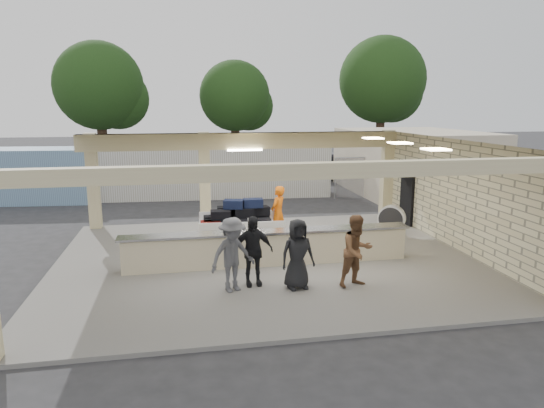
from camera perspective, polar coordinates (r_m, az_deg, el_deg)
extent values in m
plane|color=#2B2B2E|center=(14.35, -0.76, -6.82)|extent=(120.00, 120.00, 0.00)
cube|color=slate|center=(14.33, -0.76, -6.63)|extent=(12.00, 10.00, 0.10)
cube|color=#CBB888|center=(13.65, -0.80, 7.25)|extent=(12.00, 10.00, 0.02)
cube|color=beige|center=(16.02, 20.88, 0.83)|extent=(0.02, 10.00, 3.50)
cube|color=black|center=(18.85, 15.59, 0.84)|extent=(0.10, 0.95, 2.10)
cube|color=#CBB888|center=(18.36, -3.33, 7.43)|extent=(12.00, 0.50, 0.60)
cube|color=#CBB888|center=(8.95, 4.48, 3.92)|extent=(12.00, 0.30, 0.30)
cube|color=#CBB888|center=(18.65, -20.30, 2.46)|extent=(0.40, 0.40, 3.50)
cube|color=#CBB888|center=(18.39, -7.93, 2.95)|extent=(0.40, 0.40, 3.50)
cube|color=#CBB888|center=(20.12, 13.35, 3.50)|extent=(0.40, 0.40, 3.50)
cube|color=white|center=(18.14, -3.22, 6.37)|extent=(1.30, 0.12, 0.06)
cube|color=#FFEABF|center=(16.15, 11.80, 7.59)|extent=(0.55, 0.55, 0.04)
cube|color=#FFEABF|center=(14.32, 14.83, 6.96)|extent=(0.55, 0.55, 0.04)
cube|color=#FFEABF|center=(12.55, 18.71, 6.12)|extent=(0.55, 0.55, 0.04)
cube|color=beige|center=(13.71, -0.41, -5.29)|extent=(8.00, 0.50, 0.90)
cube|color=#B7B7BC|center=(13.58, -0.41, -3.28)|extent=(8.20, 0.58, 0.06)
cube|color=silver|center=(15.37, -3.72, -2.77)|extent=(2.68, 1.70, 0.13)
cylinder|color=black|center=(14.90, -7.56, -4.98)|extent=(0.15, 0.42, 0.42)
cylinder|color=black|center=(16.00, -7.57, -3.81)|extent=(0.15, 0.42, 0.42)
cylinder|color=black|center=(15.03, 0.43, -4.73)|extent=(0.15, 0.42, 0.42)
cylinder|color=black|center=(16.12, -0.13, -3.59)|extent=(0.15, 0.42, 0.42)
cube|color=silver|center=(16.08, -3.92, -1.36)|extent=(2.60, 0.19, 0.31)
cube|color=silver|center=(14.56, -3.52, -2.74)|extent=(2.60, 0.19, 0.31)
cube|color=black|center=(14.99, -6.83, -2.42)|extent=(0.62, 0.43, 0.27)
cube|color=black|center=(15.01, -4.04, -2.35)|extent=(0.62, 0.43, 0.27)
cube|color=black|center=(15.07, -1.27, -2.26)|extent=(0.62, 0.43, 0.27)
cube|color=black|center=(15.59, -6.86, -1.87)|extent=(0.62, 0.43, 0.27)
cube|color=black|center=(15.62, -4.19, -1.80)|extent=(0.62, 0.43, 0.27)
cube|color=black|center=(15.67, -1.52, -1.72)|extent=(0.62, 0.43, 0.27)
cube|color=black|center=(15.03, -6.07, -1.27)|extent=(0.62, 0.43, 0.27)
cube|color=black|center=(15.26, -3.35, -1.02)|extent=(0.62, 0.43, 0.27)
cube|color=black|center=(15.51, -1.49, -0.80)|extent=(0.62, 0.43, 0.27)
cube|color=black|center=(15.54, -5.35, -0.82)|extent=(0.62, 0.43, 0.27)
cube|color=black|center=(15.18, -4.54, -0.01)|extent=(0.62, 0.43, 0.27)
cube|color=black|center=(15.33, -2.23, 0.13)|extent=(0.62, 0.43, 0.27)
cube|color=#590F0C|center=(14.89, -7.23, -2.53)|extent=(0.62, 0.43, 0.27)
cylinder|color=silver|center=(17.26, 13.88, -1.67)|extent=(0.94, 0.79, 0.93)
cylinder|color=black|center=(17.26, 13.88, -1.67)|extent=(0.88, 0.77, 0.83)
cube|color=silver|center=(17.24, 12.87, -3.06)|extent=(0.06, 0.52, 0.31)
cube|color=silver|center=(17.49, 14.75, -2.94)|extent=(0.06, 0.52, 0.31)
imported|color=#DE5D0B|center=(15.99, 0.71, -1.10)|extent=(0.71, 0.75, 1.83)
imported|color=brown|center=(12.17, 9.97, -5.45)|extent=(0.96, 0.63, 1.81)
imported|color=black|center=(12.06, -2.33, -5.53)|extent=(1.06, 0.43, 1.77)
imported|color=#4F4F54|center=(11.71, -4.66, -5.97)|extent=(1.24, 0.86, 1.82)
imported|color=black|center=(11.89, 3.02, -5.88)|extent=(0.90, 0.48, 1.74)
imported|color=white|center=(29.91, 12.19, 3.99)|extent=(5.10, 2.91, 1.38)
imported|color=white|center=(31.08, 17.93, 4.08)|extent=(5.07, 3.21, 1.50)
imported|color=black|center=(30.06, 7.97, 4.36)|extent=(4.89, 2.28, 1.57)
cube|color=silver|center=(24.52, -7.23, 3.90)|extent=(11.89, 3.00, 2.55)
cylinder|color=gray|center=(23.84, 7.44, 3.00)|extent=(0.06, 0.06, 2.00)
cylinder|color=gray|center=(24.52, 11.90, 3.09)|extent=(0.06, 0.06, 2.00)
cylinder|color=gray|center=(25.35, 16.09, 3.16)|extent=(0.06, 0.06, 2.00)
cylinder|color=gray|center=(26.30, 20.00, 3.21)|extent=(0.06, 0.06, 2.00)
cylinder|color=gray|center=(27.37, 23.62, 3.24)|extent=(0.06, 0.06, 2.00)
cylinder|color=gray|center=(28.54, 26.95, 3.25)|extent=(0.06, 0.06, 2.00)
cube|color=gray|center=(26.30, 20.00, 3.21)|extent=(12.00, 0.02, 2.00)
cylinder|color=gray|center=(26.19, 20.15, 5.37)|extent=(12.00, 0.05, 0.05)
cylinder|color=#382619|center=(37.92, -19.33, 7.54)|extent=(0.70, 0.70, 4.50)
sphere|color=black|center=(37.87, -19.70, 12.97)|extent=(6.30, 6.30, 6.30)
sphere|color=black|center=(38.28, -17.66, 11.73)|extent=(4.50, 4.50, 4.50)
cylinder|color=#382619|center=(39.73, -4.33, 7.96)|extent=(0.70, 0.70, 4.00)
sphere|color=black|center=(39.65, -4.41, 12.57)|extent=(5.60, 5.60, 5.60)
sphere|color=black|center=(40.39, -2.76, 11.44)|extent=(4.00, 4.00, 4.00)
cylinder|color=#382619|center=(41.78, 12.59, 8.58)|extent=(0.70, 0.70, 5.00)
sphere|color=black|center=(41.77, 12.84, 14.06)|extent=(7.00, 7.00, 7.00)
sphere|color=black|center=(42.77, 13.97, 12.61)|extent=(5.00, 5.00, 5.00)
cube|color=beige|center=(26.38, 16.17, 4.79)|extent=(6.00, 8.00, 3.20)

